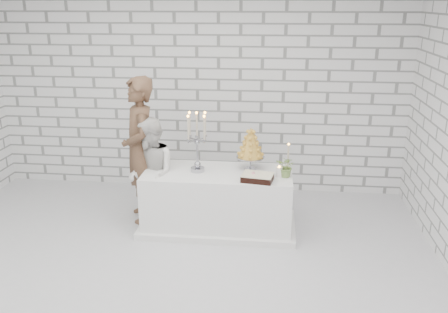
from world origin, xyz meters
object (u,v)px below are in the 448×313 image
at_px(groom, 140,150).
at_px(bride, 151,173).
at_px(cake_table, 218,200).
at_px(candelabra, 197,142).
at_px(croquembouche, 251,149).

height_order(groom, bride, groom).
relative_size(cake_table, candelabra, 2.42).
xyz_separation_m(groom, bride, (0.19, -0.18, -0.24)).
distance_m(cake_table, candelabra, 0.79).
bearing_deg(croquembouche, groom, 177.95).
xyz_separation_m(groom, croquembouche, (1.40, -0.05, 0.09)).
bearing_deg(croquembouche, candelabra, -167.81).
distance_m(cake_table, groom, 1.17).
height_order(groom, croquembouche, groom).
distance_m(cake_table, bride, 0.89).
relative_size(cake_table, croquembouche, 3.35).
bearing_deg(cake_table, groom, 169.76).
height_order(cake_table, candelabra, candelabra).
height_order(cake_table, croquembouche, croquembouche).
bearing_deg(candelabra, cake_table, 0.94).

